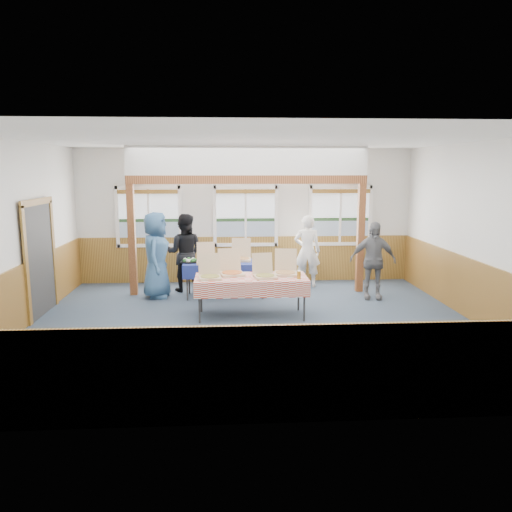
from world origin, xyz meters
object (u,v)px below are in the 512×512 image
(woman_white, at_px, (307,251))
(man_blue, at_px, (156,255))
(woman_black, at_px, (185,253))
(table_left, at_px, (225,265))
(person_grey, at_px, (373,261))
(table_right, at_px, (251,279))

(woman_white, xyz_separation_m, man_blue, (-3.37, -0.81, 0.08))
(woman_black, distance_m, man_blue, 0.77)
(table_left, relative_size, person_grey, 1.16)
(man_blue, bearing_deg, woman_white, -74.30)
(man_blue, bearing_deg, table_right, -126.63)
(table_left, bearing_deg, table_right, -55.53)
(table_left, height_order, table_right, same)
(table_left, distance_m, woman_black, 1.08)
(table_right, height_order, woman_black, woman_black)
(woman_black, bearing_deg, man_blue, 51.04)
(woman_black, bearing_deg, table_right, 130.94)
(person_grey, bearing_deg, man_blue, -178.76)
(table_left, relative_size, woman_white, 1.14)
(person_grey, bearing_deg, table_left, 179.53)
(table_left, height_order, woman_black, woman_black)
(table_left, height_order, woman_white, woman_white)
(woman_white, relative_size, person_grey, 1.02)
(woman_white, bearing_deg, woman_black, 17.17)
(woman_white, bearing_deg, table_right, 70.39)
(woman_black, relative_size, person_grey, 1.06)
(man_blue, xyz_separation_m, person_grey, (4.56, -0.40, -0.10))
(table_left, relative_size, woman_black, 1.09)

